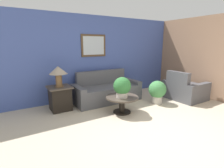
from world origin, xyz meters
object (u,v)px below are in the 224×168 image
at_px(coffee_table, 122,101).
at_px(potted_plant_floor, 157,91).
at_px(armchair, 184,90).
at_px(side_table, 60,98).
at_px(table_lamp, 58,72).
at_px(potted_plant_on_table, 122,87).
at_px(couch_main, 106,91).

height_order(coffee_table, potted_plant_floor, potted_plant_floor).
relative_size(armchair, coffee_table, 1.37).
distance_m(side_table, potted_plant_floor, 2.78).
relative_size(table_lamp, potted_plant_on_table, 1.05).
bearing_deg(side_table, coffee_table, -38.15).
bearing_deg(coffee_table, couch_main, 82.61).
distance_m(armchair, side_table, 3.84).
relative_size(coffee_table, potted_plant_on_table, 1.62).
xyz_separation_m(side_table, table_lamp, (0.00, 0.00, 0.70)).
height_order(couch_main, coffee_table, couch_main).
bearing_deg(potted_plant_floor, coffee_table, -177.46).
xyz_separation_m(couch_main, potted_plant_on_table, (-0.17, -1.11, 0.40)).
bearing_deg(couch_main, armchair, -27.05).
bearing_deg(potted_plant_floor, couch_main, 139.33).
xyz_separation_m(armchair, coffee_table, (-2.37, 0.08, 0.02)).
bearing_deg(couch_main, table_lamp, -178.57).
distance_m(coffee_table, potted_plant_floor, 1.31).
distance_m(couch_main, table_lamp, 1.62).
relative_size(armchair, potted_plant_on_table, 2.21).
height_order(couch_main, table_lamp, table_lamp).
distance_m(coffee_table, table_lamp, 1.81).
distance_m(couch_main, potted_plant_floor, 1.54).
xyz_separation_m(couch_main, coffee_table, (-0.14, -1.06, 0.01)).
distance_m(potted_plant_on_table, potted_plant_floor, 1.38).
bearing_deg(couch_main, side_table, -178.57).
xyz_separation_m(coffee_table, potted_plant_on_table, (-0.04, -0.05, 0.39)).
relative_size(potted_plant_on_table, potted_plant_floor, 0.75).
distance_m(couch_main, coffee_table, 1.07).
relative_size(table_lamp, potted_plant_floor, 0.79).
bearing_deg(coffee_table, side_table, 141.85).
xyz_separation_m(armchair, potted_plant_on_table, (-2.41, 0.04, 0.40)).
bearing_deg(side_table, table_lamp, 63.43).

